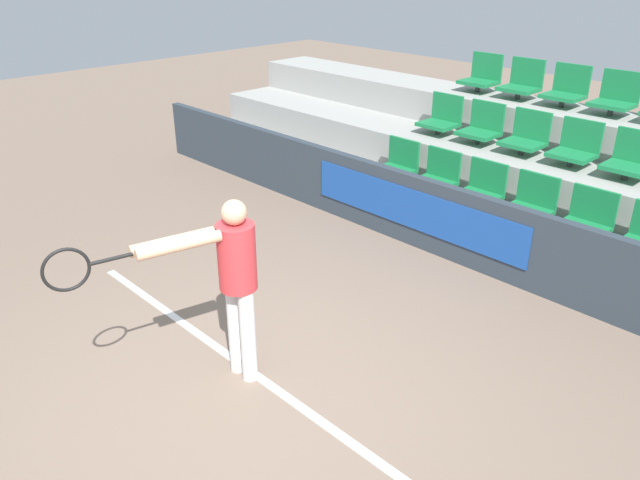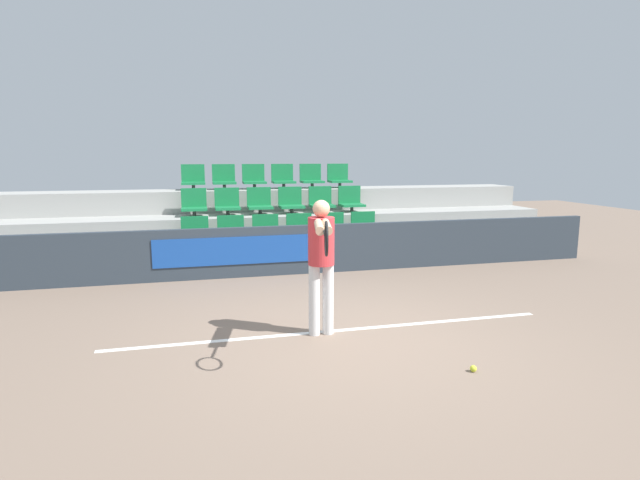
# 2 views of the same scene
# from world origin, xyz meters

# --- Properties ---
(ground_plane) EXTENTS (30.00, 30.00, 0.00)m
(ground_plane) POSITION_xyz_m (0.00, 0.00, 0.00)
(ground_plane) COLOR #7A6656
(court_baseline) EXTENTS (5.43, 0.08, 0.01)m
(court_baseline) POSITION_xyz_m (0.00, 0.37, 0.00)
(court_baseline) COLOR white
(court_baseline) RESTS_ON ground
(barrier_wall) EXTENTS (12.01, 0.14, 0.87)m
(barrier_wall) POSITION_xyz_m (-0.01, 3.39, 0.44)
(barrier_wall) COLOR #2D3842
(barrier_wall) RESTS_ON ground
(bleacher_tier_front) EXTENTS (11.61, 0.92, 0.46)m
(bleacher_tier_front) POSITION_xyz_m (0.00, 3.93, 0.23)
(bleacher_tier_front) COLOR #9E9E99
(bleacher_tier_front) RESTS_ON ground
(bleacher_tier_middle) EXTENTS (11.61, 0.92, 0.91)m
(bleacher_tier_middle) POSITION_xyz_m (0.00, 4.85, 0.46)
(bleacher_tier_middle) COLOR #9E9E99
(bleacher_tier_middle) RESTS_ON ground
(bleacher_tier_back) EXTENTS (11.61, 0.92, 1.37)m
(bleacher_tier_back) POSITION_xyz_m (0.00, 5.77, 0.68)
(bleacher_tier_back) COLOR #9E9E99
(bleacher_tier_back) RESTS_ON ground
(stadium_chair_0) EXTENTS (0.49, 0.42, 0.54)m
(stadium_chair_0) POSITION_xyz_m (-1.62, 4.05, 0.68)
(stadium_chair_0) COLOR #333333
(stadium_chair_0) RESTS_ON bleacher_tier_front
(stadium_chair_1) EXTENTS (0.49, 0.42, 0.54)m
(stadium_chair_1) POSITION_xyz_m (-0.97, 4.05, 0.68)
(stadium_chair_1) COLOR #333333
(stadium_chair_1) RESTS_ON bleacher_tier_front
(stadium_chair_2) EXTENTS (0.49, 0.42, 0.54)m
(stadium_chair_2) POSITION_xyz_m (-0.32, 4.05, 0.68)
(stadium_chair_2) COLOR #333333
(stadium_chair_2) RESTS_ON bleacher_tier_front
(stadium_chair_3) EXTENTS (0.49, 0.42, 0.54)m
(stadium_chair_3) POSITION_xyz_m (0.32, 4.05, 0.68)
(stadium_chair_3) COLOR #333333
(stadium_chair_3) RESTS_ON bleacher_tier_front
(stadium_chair_4) EXTENTS (0.49, 0.42, 0.54)m
(stadium_chair_4) POSITION_xyz_m (0.97, 4.05, 0.68)
(stadium_chair_4) COLOR #333333
(stadium_chair_4) RESTS_ON bleacher_tier_front
(stadium_chair_5) EXTENTS (0.49, 0.42, 0.54)m
(stadium_chair_5) POSITION_xyz_m (1.62, 4.05, 0.68)
(stadium_chair_5) COLOR #333333
(stadium_chair_5) RESTS_ON bleacher_tier_front
(stadium_chair_6) EXTENTS (0.49, 0.42, 0.54)m
(stadium_chair_6) POSITION_xyz_m (-1.62, 4.98, 1.14)
(stadium_chair_6) COLOR #333333
(stadium_chair_6) RESTS_ON bleacher_tier_middle
(stadium_chair_7) EXTENTS (0.49, 0.42, 0.54)m
(stadium_chair_7) POSITION_xyz_m (-0.97, 4.98, 1.14)
(stadium_chair_7) COLOR #333333
(stadium_chair_7) RESTS_ON bleacher_tier_middle
(stadium_chair_8) EXTENTS (0.49, 0.42, 0.54)m
(stadium_chair_8) POSITION_xyz_m (-0.32, 4.98, 1.14)
(stadium_chair_8) COLOR #333333
(stadium_chair_8) RESTS_ON bleacher_tier_middle
(stadium_chair_9) EXTENTS (0.49, 0.42, 0.54)m
(stadium_chair_9) POSITION_xyz_m (0.32, 4.98, 1.14)
(stadium_chair_9) COLOR #333333
(stadium_chair_9) RESTS_ON bleacher_tier_middle
(stadium_chair_10) EXTENTS (0.49, 0.42, 0.54)m
(stadium_chair_10) POSITION_xyz_m (0.97, 4.98, 1.14)
(stadium_chair_10) COLOR #333333
(stadium_chair_10) RESTS_ON bleacher_tier_middle
(stadium_chair_11) EXTENTS (0.49, 0.42, 0.54)m
(stadium_chair_11) POSITION_xyz_m (1.62, 4.98, 1.14)
(stadium_chair_11) COLOR #333333
(stadium_chair_11) RESTS_ON bleacher_tier_middle
(stadium_chair_12) EXTENTS (0.49, 0.42, 0.54)m
(stadium_chair_12) POSITION_xyz_m (-1.62, 5.90, 1.59)
(stadium_chair_12) COLOR #333333
(stadium_chair_12) RESTS_ON bleacher_tier_back
(stadium_chair_13) EXTENTS (0.49, 0.42, 0.54)m
(stadium_chair_13) POSITION_xyz_m (-0.97, 5.90, 1.59)
(stadium_chair_13) COLOR #333333
(stadium_chair_13) RESTS_ON bleacher_tier_back
(stadium_chair_14) EXTENTS (0.49, 0.42, 0.54)m
(stadium_chair_14) POSITION_xyz_m (-0.32, 5.90, 1.59)
(stadium_chair_14) COLOR #333333
(stadium_chair_14) RESTS_ON bleacher_tier_back
(stadium_chair_15) EXTENTS (0.49, 0.42, 0.54)m
(stadium_chair_15) POSITION_xyz_m (0.32, 5.90, 1.59)
(stadium_chair_15) COLOR #333333
(stadium_chair_15) RESTS_ON bleacher_tier_back
(stadium_chair_16) EXTENTS (0.49, 0.42, 0.54)m
(stadium_chair_16) POSITION_xyz_m (0.97, 5.90, 1.59)
(stadium_chair_16) COLOR #333333
(stadium_chair_16) RESTS_ON bleacher_tier_back
(stadium_chair_17) EXTENTS (0.49, 0.42, 0.54)m
(stadium_chair_17) POSITION_xyz_m (1.62, 5.90, 1.59)
(stadium_chair_17) COLOR #333333
(stadium_chair_17) RESTS_ON bleacher_tier_back
(tennis_player) EXTENTS (0.46, 1.53, 1.60)m
(tennis_player) POSITION_xyz_m (-0.22, 0.23, 0.98)
(tennis_player) COLOR silver
(tennis_player) RESTS_ON ground
(tennis_ball) EXTENTS (0.07, 0.07, 0.07)m
(tennis_ball) POSITION_xyz_m (0.99, -1.07, 0.03)
(tennis_ball) COLOR #CCDB33
(tennis_ball) RESTS_ON ground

